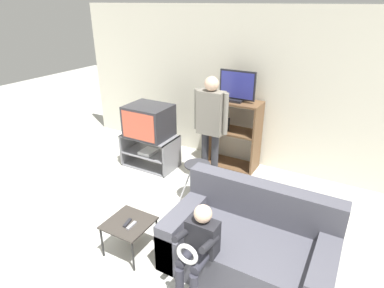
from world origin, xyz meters
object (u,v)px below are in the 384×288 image
object	(u,v)px
television_main	(149,121)
person_standing_adult	(211,122)
television_flat	(237,87)
tv_stand	(150,151)
remote_control_black	(127,223)
media_shelf	(234,134)
folding_stool	(197,171)
remote_control_white	(131,225)
couch	(249,246)
snack_table	(129,225)
person_seated_child	(198,246)

from	to	relation	value
television_main	person_standing_adult	xyz separation A→B (m)	(1.15, -0.04, 0.21)
television_main	television_flat	bearing A→B (deg)	27.98
tv_stand	remote_control_black	size ratio (longest dim) A/B	6.36
tv_stand	media_shelf	xyz separation A→B (m)	(1.23, 0.70, 0.32)
media_shelf	folding_stool	size ratio (longest dim) A/B	1.95
media_shelf	folding_stool	distance (m)	1.27
remote_control_white	couch	distance (m)	1.28
tv_stand	media_shelf	bearing A→B (deg)	29.62
snack_table	couch	distance (m)	1.33
television_flat	remote_control_black	distance (m)	2.72
remote_control_white	media_shelf	bearing A→B (deg)	86.53
person_seated_child	folding_stool	bearing A→B (deg)	118.80
snack_table	remote_control_white	size ratio (longest dim) A/B	3.35
media_shelf	couch	size ratio (longest dim) A/B	0.69
television_main	folding_stool	size ratio (longest dim) A/B	1.18
media_shelf	television_flat	size ratio (longest dim) A/B	1.97
folding_stool	couch	bearing A→B (deg)	-37.97
folding_stool	media_shelf	bearing A→B (deg)	89.69
television_flat	snack_table	xyz separation A→B (m)	(-0.21, -2.50, -1.04)
television_flat	snack_table	distance (m)	2.72
television_main	couch	world-z (taller)	television_main
remote_control_white	couch	xyz separation A→B (m)	(1.18, 0.46, -0.12)
folding_stool	remote_control_black	world-z (taller)	folding_stool
television_main	folding_stool	world-z (taller)	television_main
remote_control_white	person_standing_adult	size ratio (longest dim) A/B	0.09
television_flat	remote_control_black	xyz separation A→B (m)	(-0.21, -2.52, -0.99)
tv_stand	couch	size ratio (longest dim) A/B	0.54
snack_table	remote_control_white	distance (m)	0.10
remote_control_white	tv_stand	bearing A→B (deg)	119.96
media_shelf	remote_control_black	world-z (taller)	media_shelf
media_shelf	person_standing_adult	size ratio (longest dim) A/B	0.69
remote_control_white	couch	world-z (taller)	couch
tv_stand	media_shelf	size ratio (longest dim) A/B	0.79
person_standing_adult	remote_control_black	bearing A→B (deg)	-93.20
snack_table	remote_control_white	xyz separation A→B (m)	(0.07, -0.04, 0.05)
tv_stand	snack_table	bearing A→B (deg)	-60.12
remote_control_white	couch	size ratio (longest dim) A/B	0.09
snack_table	person_seated_child	world-z (taller)	person_seated_child
folding_stool	television_main	bearing A→B (deg)	155.31
person_seated_child	couch	bearing A→B (deg)	60.09
remote_control_black	remote_control_white	world-z (taller)	same
couch	snack_table	bearing A→B (deg)	-161.36
tv_stand	person_standing_adult	xyz separation A→B (m)	(1.16, -0.04, 0.76)
couch	person_seated_child	distance (m)	0.70
remote_control_black	media_shelf	bearing A→B (deg)	74.78
remote_control_black	tv_stand	bearing A→B (deg)	108.37
television_flat	person_standing_adult	world-z (taller)	person_standing_adult
remote_control_white	person_standing_adult	bearing A→B (deg)	87.90
couch	person_seated_child	size ratio (longest dim) A/B	1.74
couch	person_standing_adult	world-z (taller)	person_standing_adult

